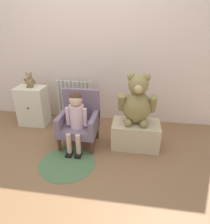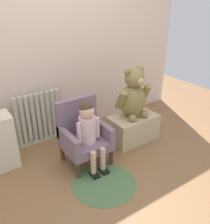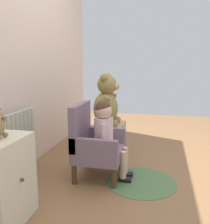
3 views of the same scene
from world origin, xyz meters
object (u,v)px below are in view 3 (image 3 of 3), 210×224
object	(u,v)px
small_dresser	(2,181)
child_figure	(106,129)
floor_rug	(141,182)
low_bench	(108,138)
radiator	(18,147)
child_armchair	(94,143)
large_teddy_bear	(106,103)

from	to	relation	value
small_dresser	child_figure	world-z (taller)	child_figure
child_figure	floor_rug	distance (m)	0.56
child_figure	low_bench	distance (m)	0.77
small_dresser	child_figure	bearing A→B (deg)	-31.74
radiator	floor_rug	distance (m)	1.12
child_armchair	child_figure	size ratio (longest dim) A/B	0.95
child_armchair	floor_rug	world-z (taller)	child_armchair
child_figure	large_teddy_bear	xyz separation A→B (m)	(0.69, 0.15, 0.12)
radiator	child_armchair	xyz separation A→B (m)	(0.25, -0.62, 0.01)
small_dresser	child_armchair	bearing A→B (deg)	-25.54
child_figure	radiator	bearing A→B (deg)	108.48
low_bench	large_teddy_bear	bearing A→B (deg)	108.61
child_armchair	radiator	bearing A→B (deg)	111.57
low_bench	large_teddy_bear	xyz separation A→B (m)	(-0.01, 0.02, 0.42)
floor_rug	large_teddy_bear	bearing A→B (deg)	33.52
small_dresser	child_armchair	size ratio (longest dim) A/B	0.85
floor_rug	radiator	bearing A→B (deg)	101.26
small_dresser	child_armchair	xyz separation A→B (m)	(0.81, -0.39, 0.03)
child_armchair	child_figure	xyz separation A→B (m)	(0.00, -0.11, 0.14)
radiator	small_dresser	distance (m)	0.61
child_figure	large_teddy_bear	world-z (taller)	large_teddy_bear
child_armchair	floor_rug	distance (m)	0.54
small_dresser	large_teddy_bear	size ratio (longest dim) A/B	0.95
child_figure	child_armchair	bearing A→B (deg)	90.00
child_figure	low_bench	bearing A→B (deg)	10.85
small_dresser	child_armchair	world-z (taller)	child_armchair
child_armchair	low_bench	world-z (taller)	child_armchair
low_bench	floor_rug	world-z (taller)	low_bench
small_dresser	radiator	bearing A→B (deg)	22.73
radiator	small_dresser	bearing A→B (deg)	-157.27
low_bench	small_dresser	bearing A→B (deg)	166.31
child_armchair	large_teddy_bear	world-z (taller)	large_teddy_bear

